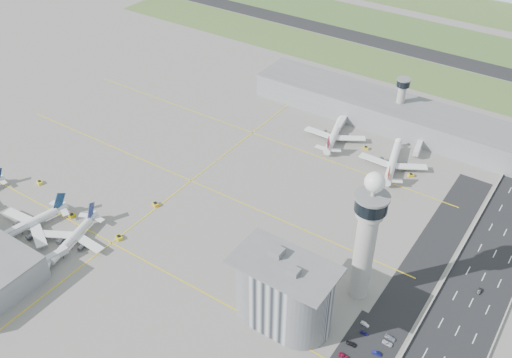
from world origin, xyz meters
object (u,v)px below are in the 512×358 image
Objects in this scene: tug_3 at (155,204)px; car_lot_11 at (390,338)px; jet_bridge_near_2 at (40,266)px; secondary_tower at (401,98)px; admin_building at (283,292)px; airplane_near_c at (70,236)px; car_lot_5 at (365,324)px; tug_5 at (411,175)px; tug_0 at (40,182)px; jet_bridge_far_1 at (420,144)px; car_lot_2 at (344,356)px; airplane_far_b at (394,156)px; car_lot_9 at (377,353)px; airplane_near_b at (24,222)px; car_lot_3 at (351,344)px; car_lot_10 at (387,343)px; control_tower at (367,233)px; jet_bridge_far_0 at (344,120)px; tug_1 at (72,215)px; tug_4 at (366,148)px; airplane_far_a at (335,129)px; tug_2 at (119,237)px; car_lot_4 at (364,333)px; car_hw_1 at (479,291)px.

tug_3 reaches higher than car_lot_11.
tug_3 is at bearing -0.01° from jet_bridge_near_2.
jet_bridge_near_2 is (-83.00, -211.00, -15.95)m from secondary_tower.
admin_building reaches higher than airplane_near_c.
tug_5 is at bearing 21.76° from car_lot_5.
jet_bridge_far_1 is at bearing 148.09° from tug_0.
admin_building is at bearing 88.61° from car_lot_2.
car_lot_9 is (46.19, -122.77, -5.79)m from airplane_far_b.
tug_0 reaches higher than tug_5.
jet_bridge_far_1 is at bearing 154.97° from airplane_near_b.
jet_bridge_far_1 is (106.45, 173.73, -2.91)m from airplane_near_c.
airplane_far_b is 13.52× the size of tug_0.
car_lot_11 is (41.86, 14.80, -14.66)m from admin_building.
tug_0 reaches higher than car_lot_3.
tug_5 reaches higher than car_lot_10.
control_tower is at bearing 56.76° from car_lot_11.
car_lot_2 is (162.95, 22.37, -5.72)m from airplane_near_b.
airplane_far_b reaches higher than jet_bridge_far_0.
admin_building is 43.28m from car_lot_9.
admin_building is 112.69m from jet_bridge_near_2.
jet_bridge_near_2 is 4.40× the size of tug_1.
tug_1 is (9.89, 20.38, -5.38)m from airplane_near_b.
secondary_tower is 7.46× the size of car_lot_10.
control_tower is 146.36m from jet_bridge_near_2.
car_lot_10 is (35.16, -112.27, -0.33)m from tug_5.
car_lot_11 is at bearing -27.34° from car_lot_2.
car_lot_5 is at bearing 6.60° from tug_4.
tug_2 is at bearing 147.12° from airplane_far_a.
jet_bridge_far_0 and jet_bridge_far_1 have the same top height.
tug_2 is at bearing 91.30° from car_lot_4.
airplane_far_b is 12.74× the size of tug_2.
car_lot_2 is at bearing 109.20° from airplane_near_b.
airplane_far_b is 129.57m from car_lot_3.
car_lot_11 is (135.54, -10.27, -0.40)m from tug_3.
car_lot_11 is (174.47, 40.57, -5.66)m from airplane_near_b.
admin_building is 11.68× the size of tug_2.
jet_bridge_far_0 reaches higher than tug_5.
airplane_far_a reaches higher than car_lot_3.
tug_4 is at bearing 157.77° from airplane_near_b.
tug_2 is 0.81× the size of car_lot_11.
tug_3 is (-2.60, 28.95, -0.00)m from tug_2.
airplane_far_b is 14.46× the size of tug_5.
tug_5 is at bearing 53.14° from tug_4.
airplane_far_a reaches higher than car_lot_11.
car_hw_1 reaches higher than car_lot_4.
tug_0 is at bearing 92.87° from car_lot_2.
tug_2 is at bearing 95.22° from car_lot_2.
tug_2 is 131.78m from car_lot_9.
airplane_far_b reaches higher than car_lot_5.
car_lot_4 is (137.09, 50.29, -2.28)m from jet_bridge_near_2.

